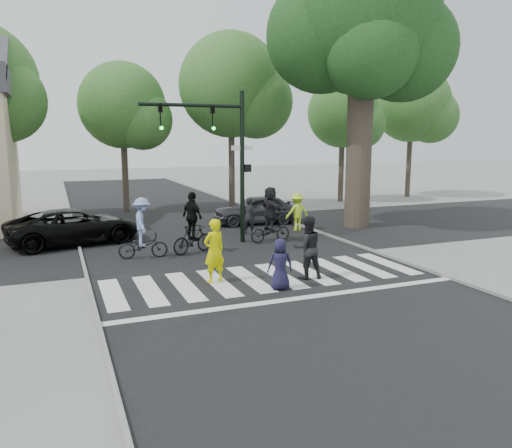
{
  "coord_description": "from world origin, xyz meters",
  "views": [
    {
      "loc": [
        -5.76,
        -12.49,
        4.17
      ],
      "look_at": [
        0.5,
        3.0,
        1.3
      ],
      "focal_mm": 35.0,
      "sensor_mm": 36.0,
      "label": 1
    }
  ],
  "objects_px": {
    "cyclist_left": "(143,232)",
    "car_grey": "(257,209)",
    "eucalyptus": "(362,28)",
    "pedestrian_adult": "(307,248)",
    "cyclist_mid": "(193,228)",
    "traffic_signal": "(222,145)",
    "cyclist_right": "(271,218)",
    "car_suv": "(75,226)",
    "pedestrian_child": "(280,264)",
    "pedestrian_woman": "(214,251)"
  },
  "relations": [
    {
      "from": "cyclist_left",
      "to": "car_grey",
      "type": "relative_size",
      "value": 0.51
    },
    {
      "from": "eucalyptus",
      "to": "pedestrian_adult",
      "type": "xyz_separation_m",
      "value": [
        -6.41,
        -7.22,
        -8.13
      ]
    },
    {
      "from": "cyclist_left",
      "to": "cyclist_mid",
      "type": "distance_m",
      "value": 1.84
    },
    {
      "from": "traffic_signal",
      "to": "cyclist_mid",
      "type": "distance_m",
      "value": 3.55
    },
    {
      "from": "cyclist_right",
      "to": "traffic_signal",
      "type": "bearing_deg",
      "value": 167.59
    },
    {
      "from": "cyclist_left",
      "to": "car_suv",
      "type": "height_order",
      "value": "cyclist_left"
    },
    {
      "from": "cyclist_left",
      "to": "pedestrian_adult",
      "type": "bearing_deg",
      "value": -47.02
    },
    {
      "from": "traffic_signal",
      "to": "pedestrian_adult",
      "type": "height_order",
      "value": "traffic_signal"
    },
    {
      "from": "eucalyptus",
      "to": "cyclist_mid",
      "type": "distance_m",
      "value": 12.23
    },
    {
      "from": "traffic_signal",
      "to": "eucalyptus",
      "type": "bearing_deg",
      "value": 11.56
    },
    {
      "from": "traffic_signal",
      "to": "cyclist_left",
      "type": "xyz_separation_m",
      "value": [
        -3.37,
        -1.31,
        -2.97
      ]
    },
    {
      "from": "pedestrian_child",
      "to": "cyclist_mid",
      "type": "xyz_separation_m",
      "value": [
        -1.09,
        5.28,
        0.21
      ]
    },
    {
      "from": "car_grey",
      "to": "car_suv",
      "type": "bearing_deg",
      "value": -73.05
    },
    {
      "from": "traffic_signal",
      "to": "pedestrian_woman",
      "type": "bearing_deg",
      "value": -110.79
    },
    {
      "from": "traffic_signal",
      "to": "car_suv",
      "type": "height_order",
      "value": "traffic_signal"
    },
    {
      "from": "pedestrian_adult",
      "to": "car_suv",
      "type": "height_order",
      "value": "pedestrian_adult"
    },
    {
      "from": "traffic_signal",
      "to": "car_suv",
      "type": "distance_m",
      "value": 6.7
    },
    {
      "from": "pedestrian_adult",
      "to": "cyclist_mid",
      "type": "distance_m",
      "value": 5.12
    },
    {
      "from": "pedestrian_adult",
      "to": "traffic_signal",
      "type": "bearing_deg",
      "value": -76.1
    },
    {
      "from": "pedestrian_woman",
      "to": "cyclist_left",
      "type": "distance_m",
      "value": 4.05
    },
    {
      "from": "traffic_signal",
      "to": "pedestrian_child",
      "type": "xyz_separation_m",
      "value": [
        -0.45,
        -6.46,
        -3.18
      ]
    },
    {
      "from": "cyclist_mid",
      "to": "cyclist_right",
      "type": "height_order",
      "value": "cyclist_mid"
    },
    {
      "from": "pedestrian_woman",
      "to": "pedestrian_adult",
      "type": "relative_size",
      "value": 0.99
    },
    {
      "from": "eucalyptus",
      "to": "car_suv",
      "type": "distance_m",
      "value": 15.2
    },
    {
      "from": "pedestrian_child",
      "to": "pedestrian_adult",
      "type": "bearing_deg",
      "value": -134.22
    },
    {
      "from": "pedestrian_woman",
      "to": "cyclist_left",
      "type": "bearing_deg",
      "value": -86.13
    },
    {
      "from": "car_suv",
      "to": "car_grey",
      "type": "xyz_separation_m",
      "value": [
        8.52,
        1.71,
        0.0
      ]
    },
    {
      "from": "cyclist_mid",
      "to": "car_suv",
      "type": "height_order",
      "value": "cyclist_mid"
    },
    {
      "from": "traffic_signal",
      "to": "eucalyptus",
      "type": "height_order",
      "value": "eucalyptus"
    },
    {
      "from": "cyclist_left",
      "to": "cyclist_mid",
      "type": "relative_size",
      "value": 0.95
    },
    {
      "from": "cyclist_mid",
      "to": "pedestrian_woman",
      "type": "bearing_deg",
      "value": -95.69
    },
    {
      "from": "pedestrian_woman",
      "to": "car_suv",
      "type": "height_order",
      "value": "pedestrian_woman"
    },
    {
      "from": "eucalyptus",
      "to": "pedestrian_adult",
      "type": "distance_m",
      "value": 12.62
    },
    {
      "from": "eucalyptus",
      "to": "cyclist_left",
      "type": "height_order",
      "value": "eucalyptus"
    },
    {
      "from": "pedestrian_adult",
      "to": "car_suv",
      "type": "distance_m",
      "value": 10.09
    },
    {
      "from": "pedestrian_woman",
      "to": "cyclist_right",
      "type": "bearing_deg",
      "value": -146.43
    },
    {
      "from": "pedestrian_child",
      "to": "car_suv",
      "type": "height_order",
      "value": "pedestrian_child"
    },
    {
      "from": "pedestrian_adult",
      "to": "car_grey",
      "type": "relative_size",
      "value": 0.45
    },
    {
      "from": "pedestrian_adult",
      "to": "cyclist_mid",
      "type": "relative_size",
      "value": 0.84
    },
    {
      "from": "cyclist_left",
      "to": "car_grey",
      "type": "height_order",
      "value": "cyclist_left"
    },
    {
      "from": "traffic_signal",
      "to": "pedestrian_woman",
      "type": "distance_m",
      "value": 6.19
    },
    {
      "from": "traffic_signal",
      "to": "pedestrian_woman",
      "type": "xyz_separation_m",
      "value": [
        -1.93,
        -5.09,
        -2.96
      ]
    },
    {
      "from": "eucalyptus",
      "to": "car_grey",
      "type": "relative_size",
      "value": 3.08
    },
    {
      "from": "cyclist_left",
      "to": "cyclist_right",
      "type": "height_order",
      "value": "cyclist_right"
    },
    {
      "from": "traffic_signal",
      "to": "cyclist_left",
      "type": "bearing_deg",
      "value": -158.82
    },
    {
      "from": "car_grey",
      "to": "cyclist_left",
      "type": "bearing_deg",
      "value": -45.49
    },
    {
      "from": "pedestrian_woman",
      "to": "pedestrian_child",
      "type": "distance_m",
      "value": 2.03
    },
    {
      "from": "cyclist_right",
      "to": "car_suv",
      "type": "distance_m",
      "value": 7.84
    },
    {
      "from": "car_suv",
      "to": "cyclist_mid",
      "type": "bearing_deg",
      "value": -143.44
    },
    {
      "from": "traffic_signal",
      "to": "pedestrian_child",
      "type": "bearing_deg",
      "value": -93.98
    }
  ]
}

